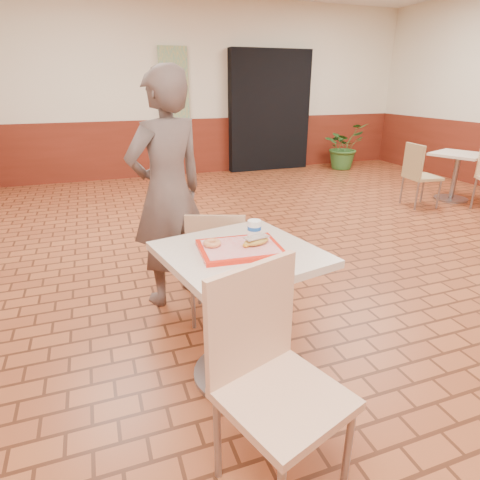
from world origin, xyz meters
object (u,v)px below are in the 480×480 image
object	(u,v)px
potted_plant	(344,146)
chair_second_left	(419,172)
main_table	(240,295)
paper_cup	(254,228)
chair_main_front	(270,371)
customer	(168,192)
ring_donut	(212,243)
chair_main_back	(217,262)
serving_tray	(240,248)
second_table	(457,169)
long_john_donut	(256,241)

from	to	relation	value
potted_plant	chair_second_left	bearing A→B (deg)	-101.74
main_table	paper_cup	xyz separation A→B (m)	(0.12, 0.10, 0.33)
chair_main_front	paper_cup	world-z (taller)	chair_main_front
main_table	paper_cup	bearing A→B (deg)	40.31
main_table	customer	distance (m)	1.12
chair_main_front	paper_cup	size ratio (longest dim) A/B	10.21
chair_main_front	ring_donut	size ratio (longest dim) A/B	10.36
main_table	potted_plant	size ratio (longest dim) A/B	0.90
potted_plant	main_table	bearing A→B (deg)	-128.46
chair_main_front	customer	size ratio (longest dim) A/B	0.56
chair_main_back	potted_plant	distance (m)	5.99
customer	potted_plant	distance (m)	5.83
serving_tray	second_table	size ratio (longest dim) A/B	0.61
serving_tray	main_table	bearing A→B (deg)	0.00
serving_tray	ring_donut	distance (m)	0.15
customer	chair_main_back	bearing A→B (deg)	93.78
chair_second_left	main_table	bearing A→B (deg)	132.08
chair_second_left	potted_plant	bearing A→B (deg)	-4.81
chair_main_back	long_john_donut	size ratio (longest dim) A/B	5.20
customer	long_john_donut	bearing A→B (deg)	80.89
customer	ring_donut	bearing A→B (deg)	69.61
serving_tray	paper_cup	size ratio (longest dim) A/B	4.44
main_table	paper_cup	size ratio (longest dim) A/B	8.44
paper_cup	potted_plant	world-z (taller)	paper_cup
second_table	potted_plant	xyz separation A→B (m)	(-0.22, 2.54, -0.02)
chair_main_front	potted_plant	bearing A→B (deg)	35.54
chair_main_front	serving_tray	xyz separation A→B (m)	(0.10, 0.63, 0.27)
chair_second_left	potted_plant	world-z (taller)	potted_plant
potted_plant	second_table	bearing A→B (deg)	-85.05
chair_main_front	serving_tray	size ratio (longest dim) A/B	2.30
main_table	chair_main_back	distance (m)	0.60
customer	paper_cup	distance (m)	1.00
long_john_donut	serving_tray	bearing A→B (deg)	171.52
chair_main_back	customer	world-z (taller)	customer
chair_main_front	potted_plant	distance (m)	7.04
chair_main_back	ring_donut	world-z (taller)	ring_donut
chair_main_back	second_table	xyz separation A→B (m)	(4.20, 1.94, -0.01)
chair_second_left	potted_plant	xyz separation A→B (m)	(0.54, 2.62, -0.04)
long_john_donut	chair_second_left	distance (m)	4.22
customer	potted_plant	bearing A→B (deg)	-159.25
chair_main_front	second_table	size ratio (longest dim) A/B	1.41
potted_plant	chair_main_back	bearing A→B (deg)	-131.63
paper_cup	chair_main_front	bearing A→B (deg)	-106.73
ring_donut	paper_cup	world-z (taller)	paper_cup
main_table	customer	size ratio (longest dim) A/B	0.46
chair_main_back	second_table	bearing A→B (deg)	-134.01
customer	main_table	bearing A→B (deg)	76.71
main_table	chair_main_back	world-z (taller)	chair_main_back
second_table	customer	bearing A→B (deg)	-161.52
second_table	potted_plant	size ratio (longest dim) A/B	0.77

